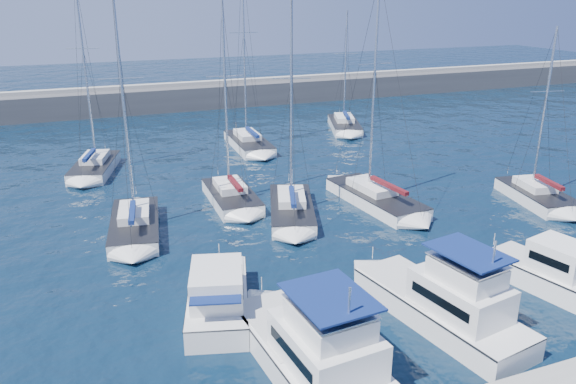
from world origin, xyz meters
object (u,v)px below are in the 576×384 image
object	(u,v)px
sailboat_back_b	(249,142)
sailboat_mid_e	(537,195)
motor_yacht_stbd_outer	(549,272)
sailboat_back_c	(344,125)
sailboat_mid_b	(231,196)
motor_yacht_port_outer	(218,297)
sailboat_mid_a	(135,224)
sailboat_mid_d	(375,197)
motor_yacht_port_inner	(317,353)
sailboat_mid_c	(292,209)
motor_yacht_stbd_inner	(447,305)
sailboat_back_a	(95,166)

from	to	relation	value
sailboat_back_b	sailboat_mid_e	bearing A→B (deg)	-53.47
motor_yacht_stbd_outer	sailboat_back_c	xyz separation A→B (m)	(6.31, 36.76, -0.44)
sailboat_mid_b	motor_yacht_port_outer	bearing A→B (deg)	-106.74
sailboat_mid_e	motor_yacht_stbd_outer	bearing A→B (deg)	-121.13
motor_yacht_port_outer	sailboat_mid_a	bearing A→B (deg)	118.14
sailboat_back_b	sailboat_back_c	world-z (taller)	sailboat_back_b
sailboat_mid_d	sailboat_back_c	size ratio (longest dim) A/B	1.22
sailboat_mid_e	sailboat_back_b	size ratio (longest dim) A/B	0.72
sailboat_mid_e	sailboat_mid_d	bearing A→B (deg)	171.72
motor_yacht_port_outer	sailboat_mid_e	xyz separation A→B (m)	(26.40, 6.55, -0.43)
sailboat_mid_e	motor_yacht_port_outer	bearing A→B (deg)	-155.47
sailboat_mid_d	sailboat_back_c	world-z (taller)	sailboat_mid_d
sailboat_back_b	sailboat_back_c	distance (m)	13.21
sailboat_mid_d	motor_yacht_port_inner	bearing A→B (deg)	-132.30
sailboat_mid_a	sailboat_mid_d	bearing A→B (deg)	4.44
motor_yacht_stbd_outer	sailboat_mid_a	size ratio (longest dim) A/B	0.40
motor_yacht_port_inner	sailboat_mid_c	size ratio (longest dim) A/B	0.64
motor_yacht_stbd_inner	sailboat_mid_e	bearing A→B (deg)	24.74
sailboat_mid_a	sailboat_back_b	distance (m)	22.04
sailboat_back_a	motor_yacht_stbd_outer	bearing A→B (deg)	-38.53
sailboat_back_a	sailboat_back_b	size ratio (longest dim) A/B	0.93
motor_yacht_port_inner	sailboat_mid_c	xyz separation A→B (m)	(5.53, 16.80, -0.60)
sailboat_back_b	sailboat_mid_b	bearing A→B (deg)	-110.17
motor_yacht_stbd_inner	motor_yacht_port_inner	bearing A→B (deg)	179.61
sailboat_mid_a	sailboat_mid_c	size ratio (longest dim) A/B	1.04
motor_yacht_stbd_outer	sailboat_mid_a	distance (m)	25.15
motor_yacht_port_outer	sailboat_mid_b	size ratio (longest dim) A/B	0.51
motor_yacht_port_inner	motor_yacht_stbd_outer	world-z (taller)	motor_yacht_port_inner
motor_yacht_stbd_outer	sailboat_back_c	world-z (taller)	sailboat_back_c
sailboat_back_b	motor_yacht_stbd_outer	bearing A→B (deg)	-77.10
sailboat_mid_b	sailboat_mid_e	bearing A→B (deg)	-19.20
motor_yacht_port_outer	motor_yacht_stbd_outer	world-z (taller)	same
sailboat_mid_c	sailboat_mid_d	size ratio (longest dim) A/B	0.93
motor_yacht_stbd_outer	sailboat_back_b	distance (m)	33.70
motor_yacht_stbd_inner	sailboat_back_c	world-z (taller)	sailboat_back_c
sailboat_mid_a	sailboat_mid_e	world-z (taller)	sailboat_mid_a
motor_yacht_stbd_inner	sailboat_mid_d	bearing A→B (deg)	62.32
motor_yacht_port_outer	motor_yacht_stbd_inner	xyz separation A→B (m)	(9.83, -4.90, 0.19)
sailboat_mid_b	sailboat_mid_e	world-z (taller)	sailboat_mid_b
sailboat_mid_a	sailboat_back_c	distance (m)	33.59
sailboat_mid_b	sailboat_mid_e	xyz separation A→B (m)	(21.57, -8.13, -0.02)
sailboat_mid_a	motor_yacht_stbd_inner	bearing A→B (deg)	-44.78
sailboat_mid_a	sailboat_mid_d	size ratio (longest dim) A/B	0.97
motor_yacht_stbd_inner	motor_yacht_stbd_outer	size ratio (longest dim) A/B	1.51
motor_yacht_port_outer	sailboat_back_b	xyz separation A→B (m)	(10.77, 29.27, -0.39)
motor_yacht_stbd_outer	sailboat_back_c	bearing A→B (deg)	66.87
sailboat_mid_b	sailboat_back_c	distance (m)	26.08
motor_yacht_stbd_inner	sailboat_mid_c	distance (m)	15.69
sailboat_mid_c	sailboat_mid_e	world-z (taller)	sailboat_mid_c
sailboat_mid_e	sailboat_back_a	size ratio (longest dim) A/B	0.77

